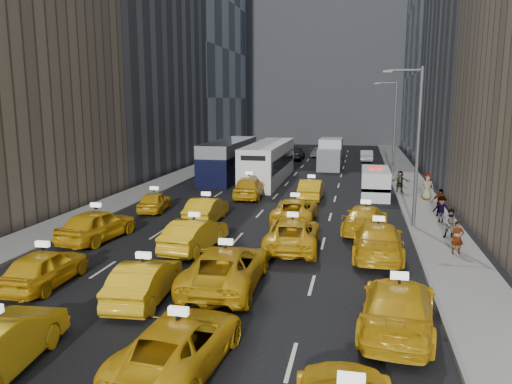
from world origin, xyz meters
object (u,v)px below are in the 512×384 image
at_px(double_decker, 229,160).
at_px(pedestrian_0, 457,238).
at_px(city_bus, 269,162).
at_px(nypd_van, 375,183).
at_px(box_truck, 330,154).
at_px(taxi_2, 179,343).

xyz_separation_m(double_decker, pedestrian_0, (16.46, -20.94, -0.80)).
xyz_separation_m(double_decker, city_bus, (3.89, -0.86, -0.02)).
bearing_deg(nypd_van, box_truck, 98.99).
xyz_separation_m(taxi_2, city_bus, (-3.38, 31.97, 1.01)).
distance_m(taxi_2, nypd_van, 26.97).
distance_m(nypd_van, box_truck, 16.28).
height_order(city_bus, box_truck, city_bus).
xyz_separation_m(taxi_2, pedestrian_0, (9.19, 11.89, 0.22)).
height_order(nypd_van, city_bus, city_bus).
distance_m(box_truck, pedestrian_0, 31.09).
height_order(nypd_van, double_decker, double_decker).
bearing_deg(city_bus, double_decker, 164.52).
relative_size(city_bus, pedestrian_0, 8.67).
height_order(nypd_van, box_truck, box_truck).
xyz_separation_m(double_decker, box_truck, (8.81, 9.19, -0.18)).
bearing_deg(nypd_van, double_decker, 147.29).
relative_size(taxi_2, double_decker, 0.42).
bearing_deg(box_truck, city_bus, -116.21).
bearing_deg(city_bus, pedestrian_0, -60.99).
bearing_deg(pedestrian_0, nypd_van, 96.04).
distance_m(city_bus, pedestrian_0, 23.70).
relative_size(taxi_2, city_bus, 0.38).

